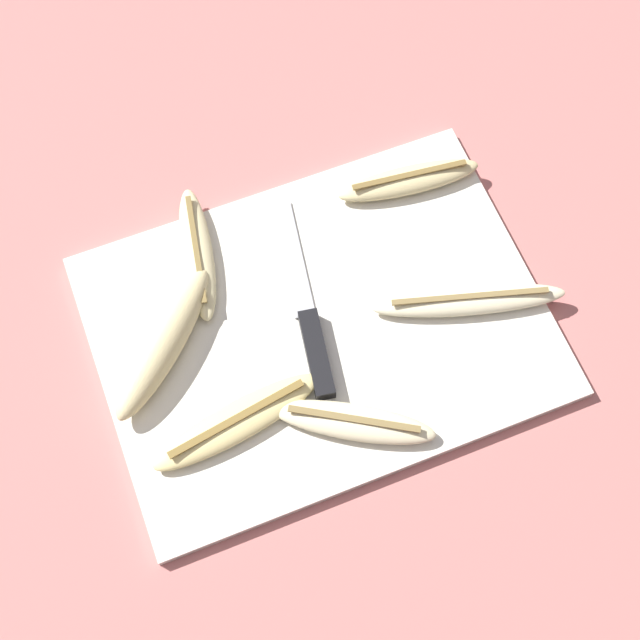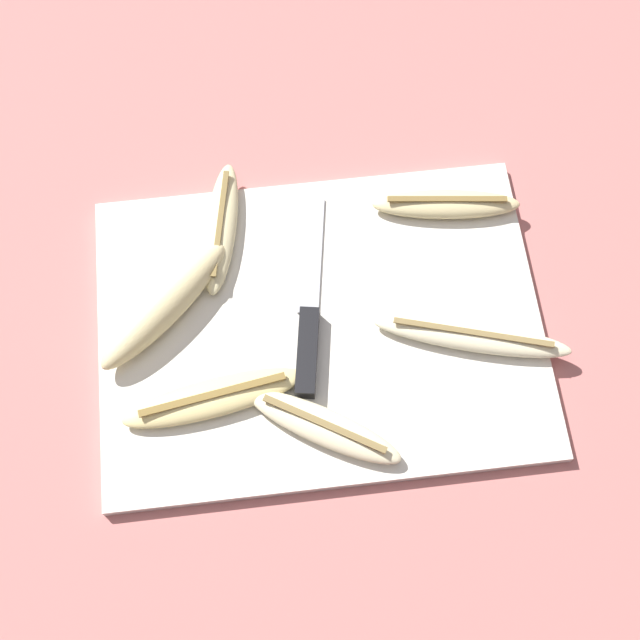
% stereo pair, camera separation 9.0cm
% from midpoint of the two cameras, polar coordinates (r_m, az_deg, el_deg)
% --- Properties ---
extents(ground_plane, '(4.00, 4.00, 0.00)m').
position_cam_midpoint_polar(ground_plane, '(0.93, -2.78, -0.86)').
color(ground_plane, '#B76B66').
extents(cutting_board, '(0.45, 0.34, 0.01)m').
position_cam_midpoint_polar(cutting_board, '(0.92, -2.80, -0.72)').
color(cutting_board, silver).
rests_on(cutting_board, ground_plane).
extents(knife, '(0.06, 0.23, 0.02)m').
position_cam_midpoint_polar(knife, '(0.90, -3.39, -1.17)').
color(knife, black).
rests_on(knife, cutting_board).
extents(banana_ripe_center, '(0.16, 0.15, 0.03)m').
position_cam_midpoint_polar(banana_ripe_center, '(0.91, -12.79, -1.76)').
color(banana_ripe_center, beige).
rests_on(banana_ripe_center, cutting_board).
extents(banana_bright_far, '(0.20, 0.09, 0.02)m').
position_cam_midpoint_polar(banana_bright_far, '(0.92, 6.77, 0.93)').
color(banana_bright_far, beige).
rests_on(banana_bright_far, cutting_board).
extents(banana_pale_long, '(0.16, 0.11, 0.02)m').
position_cam_midpoint_polar(banana_pale_long, '(0.87, -0.81, -6.92)').
color(banana_pale_long, beige).
rests_on(banana_pale_long, cutting_board).
extents(banana_mellow_near, '(0.16, 0.05, 0.02)m').
position_cam_midpoint_polar(banana_mellow_near, '(0.98, 3.07, 8.64)').
color(banana_mellow_near, beige).
rests_on(banana_mellow_near, cutting_board).
extents(banana_golden_short, '(0.19, 0.07, 0.02)m').
position_cam_midpoint_polar(banana_golden_short, '(0.88, -8.26, -6.80)').
color(banana_golden_short, '#EDD689').
rests_on(banana_golden_short, cutting_board).
extents(banana_soft_right, '(0.06, 0.16, 0.02)m').
position_cam_midpoint_polar(banana_soft_right, '(0.95, -10.57, 3.91)').
color(banana_soft_right, beige).
rests_on(banana_soft_right, cutting_board).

